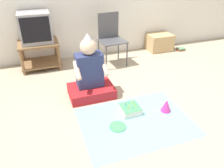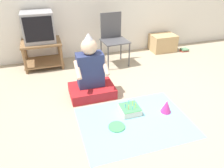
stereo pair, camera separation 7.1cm
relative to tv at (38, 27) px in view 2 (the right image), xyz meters
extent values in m
plane|color=tan|center=(1.17, -1.81, -0.71)|extent=(16.00, 16.00, 0.00)
cube|color=olive|center=(0.00, -0.02, -0.26)|extent=(0.66, 0.51, 0.03)
cube|color=olive|center=(0.00, -0.02, -0.62)|extent=(0.66, 0.51, 0.02)
cylinder|color=olive|center=(-0.30, -0.24, -0.48)|extent=(0.04, 0.04, 0.46)
cylinder|color=olive|center=(0.30, -0.24, -0.48)|extent=(0.04, 0.04, 0.46)
cylinder|color=olive|center=(-0.30, 0.21, -0.48)|extent=(0.04, 0.04, 0.46)
cylinder|color=olive|center=(0.30, 0.21, -0.48)|extent=(0.04, 0.04, 0.46)
cube|color=#99999E|center=(0.00, 0.00, 0.00)|extent=(0.50, 0.42, 0.49)
cube|color=black|center=(0.00, -0.21, 0.01)|extent=(0.44, 0.01, 0.39)
cube|color=#4C4C51|center=(1.23, -0.33, -0.27)|extent=(0.47, 0.43, 0.02)
cube|color=#4C4C51|center=(1.21, -0.14, -0.04)|extent=(0.38, 0.05, 0.45)
cylinder|color=#4C4C51|center=(1.05, -0.52, -0.49)|extent=(0.02, 0.02, 0.44)
cylinder|color=#4C4C51|center=(1.44, -0.49, -0.49)|extent=(0.02, 0.02, 0.44)
cylinder|color=#4C4C51|center=(1.02, -0.17, -0.49)|extent=(0.02, 0.02, 0.44)
cylinder|color=#4C4C51|center=(1.41, -0.14, -0.49)|extent=(0.02, 0.02, 0.44)
cube|color=tan|center=(2.39, 0.02, -0.54)|extent=(0.49, 0.37, 0.34)
cube|color=#B72D28|center=(2.81, -0.15, -0.69)|extent=(0.16, 0.10, 0.02)
cube|color=#60936B|center=(2.82, -0.15, -0.67)|extent=(0.15, 0.12, 0.03)
cube|color=red|center=(0.60, -1.22, -0.64)|extent=(0.62, 0.44, 0.14)
cube|color=navy|center=(0.60, -1.17, -0.33)|extent=(0.36, 0.20, 0.47)
sphere|color=beige|center=(0.60, -1.17, 0.00)|extent=(0.21, 0.21, 0.21)
cone|color=silver|center=(0.60, -1.17, 0.14)|extent=(0.12, 0.12, 0.09)
cylinder|color=beige|center=(0.41, -1.28, -0.25)|extent=(0.06, 0.25, 0.20)
cylinder|color=beige|center=(0.78, -1.28, -0.25)|extent=(0.06, 0.25, 0.20)
cube|color=#7FC6E0|center=(0.94, -1.95, -0.70)|extent=(1.30, 0.97, 0.01)
cube|color=#F4E0C6|center=(0.95, -1.76, -0.66)|extent=(0.24, 0.24, 0.08)
cube|color=#4CB266|center=(0.95, -1.76, -0.62)|extent=(0.23, 0.23, 0.01)
cylinder|color=#4C7FE5|center=(1.02, -1.76, -0.59)|extent=(0.01, 0.01, 0.06)
sphere|color=#FFCC4C|center=(1.02, -1.76, -0.55)|extent=(0.01, 0.01, 0.01)
cylinder|color=yellow|center=(1.00, -1.72, -0.59)|extent=(0.01, 0.01, 0.06)
sphere|color=#FFCC4C|center=(1.00, -1.72, -0.55)|extent=(0.01, 0.01, 0.01)
cylinder|color=#4C7FE5|center=(0.96, -1.70, -0.59)|extent=(0.01, 0.01, 0.06)
sphere|color=#FFCC4C|center=(0.96, -1.70, -0.55)|extent=(0.01, 0.01, 0.01)
cylinder|color=#4C7FE5|center=(0.90, -1.72, -0.59)|extent=(0.01, 0.01, 0.06)
sphere|color=#FFCC4C|center=(0.90, -1.72, -0.55)|extent=(0.01, 0.01, 0.01)
cylinder|color=#4C7FE5|center=(0.89, -1.77, -0.59)|extent=(0.01, 0.01, 0.06)
sphere|color=#FFCC4C|center=(0.89, -1.77, -0.55)|extent=(0.01, 0.01, 0.01)
cylinder|color=#EA4C4C|center=(0.92, -1.82, -0.59)|extent=(0.01, 0.01, 0.06)
sphere|color=#FFCC4C|center=(0.92, -1.82, -0.55)|extent=(0.01, 0.01, 0.01)
cylinder|color=#4C7FE5|center=(0.96, -1.83, -0.59)|extent=(0.01, 0.01, 0.06)
sphere|color=#FFCC4C|center=(0.96, -1.83, -0.55)|extent=(0.01, 0.01, 0.01)
cylinder|color=yellow|center=(1.01, -1.80, -0.59)|extent=(0.01, 0.01, 0.06)
sphere|color=#FFCC4C|center=(1.01, -1.80, -0.55)|extent=(0.01, 0.01, 0.01)
cone|color=#CC338C|center=(1.39, -1.89, -0.62)|extent=(0.14, 0.14, 0.17)
cylinder|color=#4CB266|center=(0.71, -1.98, -0.69)|extent=(0.19, 0.19, 0.01)
camera|label=1|loc=(0.00, -3.77, 0.99)|focal=35.00mm
camera|label=2|loc=(0.07, -3.80, 0.99)|focal=35.00mm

